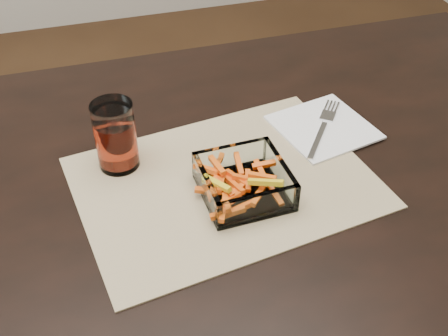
% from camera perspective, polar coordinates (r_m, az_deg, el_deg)
% --- Properties ---
extents(dining_table, '(1.60, 0.90, 0.75)m').
position_cam_1_polar(dining_table, '(0.92, -6.30, -7.27)').
color(dining_table, black).
rests_on(dining_table, ground).
extents(placemat, '(0.49, 0.39, 0.00)m').
position_cam_1_polar(placemat, '(0.88, 0.09, -1.45)').
color(placemat, tan).
rests_on(placemat, dining_table).
extents(glass_bowl, '(0.13, 0.13, 0.05)m').
position_cam_1_polar(glass_bowl, '(0.85, 2.04, -1.57)').
color(glass_bowl, white).
rests_on(glass_bowl, placemat).
extents(tumbler, '(0.07, 0.07, 0.11)m').
position_cam_1_polar(tumbler, '(0.90, -10.93, 3.02)').
color(tumbler, white).
rests_on(tumbler, placemat).
extents(napkin, '(0.18, 0.18, 0.00)m').
position_cam_1_polar(napkin, '(1.00, 10.07, 4.12)').
color(napkin, white).
rests_on(napkin, placemat).
extents(fork, '(0.12, 0.15, 0.00)m').
position_cam_1_polar(fork, '(1.00, 10.07, 4.21)').
color(fork, silver).
rests_on(fork, napkin).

